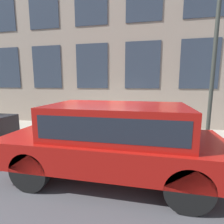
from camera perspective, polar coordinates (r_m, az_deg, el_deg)
name	(u,v)px	position (r m, az deg, el deg)	size (l,w,h in m)	color
ground_plane	(100,150)	(5.89, -4.02, -12.41)	(80.00, 80.00, 0.00)	#47474C
sidewalk	(110,135)	(7.22, -0.79, -7.57)	(2.95, 60.00, 0.17)	#A8A093
building_facade	(117,37)	(8.76, 1.68, 23.32)	(0.33, 40.00, 8.60)	gray
fire_hydrant	(116,130)	(6.02, 1.29, -5.81)	(0.32, 0.44, 0.85)	gray
person	(108,120)	(6.43, -1.20, -2.55)	(0.28, 0.18, 1.15)	navy
parked_truck_red_near	(114,135)	(4.01, 0.67, -7.62)	(1.99, 4.86, 1.72)	black
street_lamp	(218,11)	(6.62, 31.44, 26.41)	(0.36, 0.36, 6.74)	#2D332D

